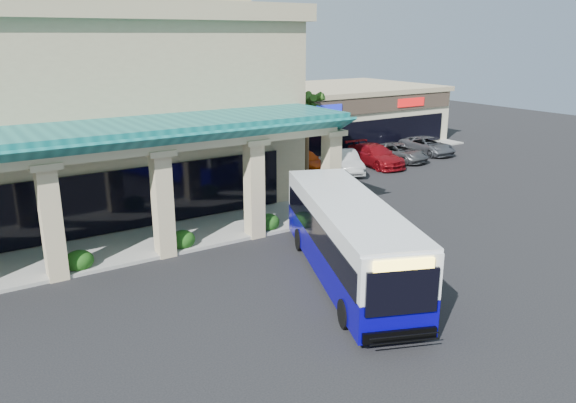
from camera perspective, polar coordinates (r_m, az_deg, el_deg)
ground at (r=22.26m, az=-0.08°, el=-8.15°), size 110.00×110.00×0.00m
arcade at (r=24.85m, az=-24.84°, el=-0.07°), size 30.00×6.20×5.70m
strip_mall at (r=50.66m, az=2.40°, el=8.77°), size 22.50×12.50×4.90m
palm_0 at (r=34.62m, az=1.92°, el=6.56°), size 2.40×2.40×6.60m
palm_1 at (r=37.69m, az=0.56°, el=6.77°), size 2.40×2.40×5.80m
broadleaf_tree at (r=41.04m, az=-5.66°, el=6.80°), size 2.60×2.60×4.81m
transit_bus at (r=22.09m, az=6.11°, el=-3.95°), size 6.74×11.64×3.20m
pedestrian at (r=24.56m, az=11.53°, el=-3.88°), size 0.73×0.75×1.74m
car_silver at (r=39.42m, az=1.48°, el=4.16°), size 2.69×5.17×1.68m
car_white at (r=39.59m, az=5.76°, el=4.05°), size 3.38×5.07×1.58m
car_red at (r=42.00m, az=8.85°, el=4.66°), size 2.62×5.55×1.57m
car_gray at (r=43.95m, az=11.16°, el=4.92°), size 2.83×5.11×1.36m
car_extra at (r=47.15m, az=13.96°, el=5.54°), size 2.45×5.03×1.38m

